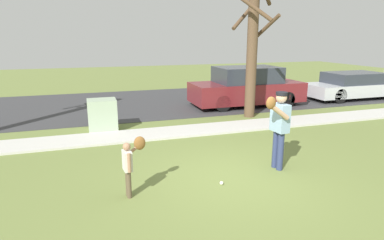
{
  "coord_description": "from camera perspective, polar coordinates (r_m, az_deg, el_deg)",
  "views": [
    {
      "loc": [
        -2.8,
        -5.79,
        2.87
      ],
      "look_at": [
        -0.53,
        1.22,
        1.0
      ],
      "focal_mm": 30.81,
      "sensor_mm": 36.0,
      "label": 1
    }
  ],
  "objects": [
    {
      "name": "utility_cabinet",
      "position": [
        10.61,
        -15.25,
        0.82
      ],
      "size": [
        0.87,
        0.72,
        0.99
      ],
      "primitive_type": "cube",
      "color": "#9EB293",
      "rests_on": "ground"
    },
    {
      "name": "parked_sedan_silver",
      "position": [
        17.34,
        26.05,
        5.36
      ],
      "size": [
        4.6,
        1.8,
        1.23
      ],
      "rotation": [
        0.0,
        0.0,
        3.14
      ],
      "color": "silver",
      "rests_on": "road_surface"
    },
    {
      "name": "street_tree_near",
      "position": [
        12.02,
        10.41,
        12.55
      ],
      "size": [
        1.84,
        1.88,
        4.8
      ],
      "color": "brown",
      "rests_on": "ground"
    },
    {
      "name": "baseball",
      "position": [
        6.7,
        5.14,
        -10.81
      ],
      "size": [
        0.07,
        0.07,
        0.07
      ],
      "primitive_type": "sphere",
      "color": "white",
      "rests_on": "ground"
    },
    {
      "name": "ground_plane",
      "position": [
        10.12,
        -1.11,
        -2.23
      ],
      "size": [
        48.0,
        48.0,
        0.0
      ],
      "primitive_type": "plane",
      "color": "olive"
    },
    {
      "name": "person_child",
      "position": [
        6.12,
        -10.55,
        -6.78
      ],
      "size": [
        0.46,
        0.45,
        1.08
      ],
      "rotation": [
        0.0,
        0.0,
        0.1
      ],
      "color": "brown",
      "rests_on": "ground"
    },
    {
      "name": "road_surface",
      "position": [
        14.93,
        -6.8,
        3.11
      ],
      "size": [
        36.0,
        6.8,
        0.02
      ],
      "primitive_type": "cube",
      "color": "#38383A",
      "rests_on": "ground"
    },
    {
      "name": "sidewalk_strip",
      "position": [
        10.2,
        -1.27,
        -1.92
      ],
      "size": [
        36.0,
        1.2,
        0.06
      ],
      "primitive_type": "cube",
      "color": "beige",
      "rests_on": "ground"
    },
    {
      "name": "person_adult",
      "position": [
        7.33,
        14.79,
        -0.35
      ],
      "size": [
        0.69,
        0.69,
        1.73
      ],
      "rotation": [
        0.0,
        0.0,
        -3.04
      ],
      "color": "navy",
      "rests_on": "ground"
    },
    {
      "name": "parked_suv_maroon",
      "position": [
        14.17,
        9.43,
        5.63
      ],
      "size": [
        4.7,
        1.9,
        1.63
      ],
      "rotation": [
        0.0,
        0.0,
        3.14
      ],
      "color": "maroon",
      "rests_on": "road_surface"
    }
  ]
}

